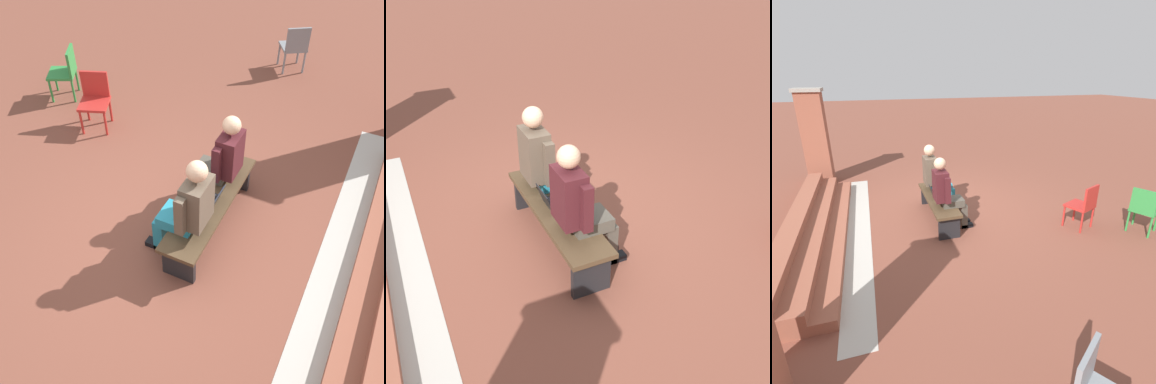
% 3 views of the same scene
% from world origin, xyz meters
% --- Properties ---
extents(ground_plane, '(60.00, 60.00, 0.00)m').
position_xyz_m(ground_plane, '(0.00, 0.00, 0.00)').
color(ground_plane, brown).
extents(concrete_strip, '(5.53, 0.40, 0.01)m').
position_xyz_m(concrete_strip, '(-0.30, 1.76, 0.00)').
color(concrete_strip, '#B7B2A8').
rests_on(concrete_strip, ground).
extents(bench, '(1.80, 0.44, 0.45)m').
position_xyz_m(bench, '(-0.30, 0.27, 0.35)').
color(bench, '#4C3823').
rests_on(bench, ground).
extents(person_student, '(0.54, 0.68, 1.34)m').
position_xyz_m(person_student, '(-0.72, 0.20, 0.72)').
color(person_student, '#4C473D').
rests_on(person_student, ground).
extents(person_adult, '(0.56, 0.71, 1.38)m').
position_xyz_m(person_adult, '(0.16, 0.20, 0.73)').
color(person_adult, teal).
rests_on(person_adult, ground).
extents(laptop, '(0.32, 0.29, 0.21)m').
position_xyz_m(laptop, '(-0.25, 0.28, 0.50)').
color(laptop, black).
rests_on(laptop, bench).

